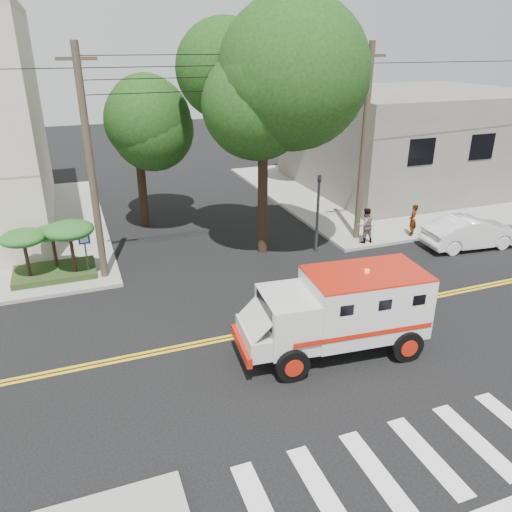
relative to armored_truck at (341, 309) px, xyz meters
name	(u,v)px	position (x,y,z in m)	size (l,w,h in m)	color
ground	(290,325)	(-0.79, 1.90, -1.48)	(100.00, 100.00, 0.00)	black
sidewalk_ne	(393,188)	(12.71, 15.40, -1.41)	(17.00, 17.00, 0.15)	gray
building_right	(413,138)	(14.21, 15.90, 1.67)	(14.00, 12.00, 6.00)	#676159
utility_pole_left	(91,171)	(-6.39, 7.90, 3.02)	(0.28, 0.28, 9.00)	#382D23
utility_pole_right	(364,148)	(5.51, 8.10, 3.02)	(0.28, 0.28, 9.00)	#382D23
tree_main	(276,88)	(1.15, 8.11, 5.72)	(6.08, 5.70, 9.85)	black
tree_left	(143,114)	(-3.47, 13.69, 4.25)	(4.48, 4.20, 7.70)	black
tree_right	(319,92)	(8.05, 17.67, 4.61)	(4.80, 4.50, 8.20)	black
traffic_signal	(318,205)	(3.01, 7.50, 0.74)	(0.15, 0.18, 3.60)	#3F3F42
accessibility_sign	(85,249)	(-6.99, 8.07, -0.12)	(0.45, 0.10, 2.02)	#3F3F42
palm_planter	(51,242)	(-8.23, 8.53, 0.16)	(3.52, 2.63, 2.36)	#1E3314
armored_truck	(341,309)	(0.00, 0.00, 0.00)	(5.89, 2.73, 2.61)	silver
parked_sedan	(471,232)	(10.01, 5.43, -0.74)	(1.57, 4.51, 1.48)	silver
pedestrian_a	(413,220)	(8.20, 7.40, -0.56)	(0.57, 0.37, 1.55)	gray
pedestrian_b	(365,225)	(5.51, 7.40, -0.49)	(0.82, 0.64, 1.69)	gray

